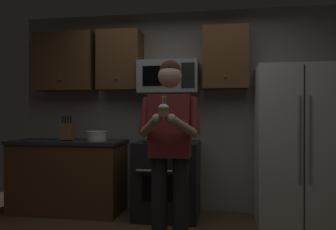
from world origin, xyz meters
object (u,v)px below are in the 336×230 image
oven_range (167,179)px  cupcake (164,110)px  person (170,143)px  microwave (169,77)px  bowl_large_white (97,136)px  knife_block (67,132)px  refrigerator (297,146)px

oven_range → cupcake: size_ratio=5.36×
person → cupcake: 0.44m
oven_range → person: size_ratio=0.53×
microwave → bowl_large_white: 1.18m
microwave → knife_block: (-1.29, -0.15, -0.69)m
person → refrigerator: bearing=35.9°
knife_block → cupcake: (1.47, -1.29, 0.26)m
refrigerator → person: 1.62m
oven_range → cupcake: cupcake is taller
person → cupcake: (0.00, -0.33, 0.30)m
oven_range → refrigerator: size_ratio=0.52×
microwave → bowl_large_white: (-0.92, -0.09, -0.74)m
microwave → cupcake: 1.51m
oven_range → bowl_large_white: 1.06m
microwave → refrigerator: microwave is taller
refrigerator → person: (-1.31, -0.95, 0.10)m
bowl_large_white → person: size_ratio=0.15×
oven_range → bowl_large_white: bearing=178.2°
oven_range → microwave: microwave is taller
refrigerator → bowl_large_white: (-2.42, 0.07, 0.08)m
person → oven_range: bearing=100.7°
bowl_large_white → cupcake: (1.11, -1.35, 0.31)m
oven_range → person: (0.19, -0.99, 0.53)m
person → cupcake: size_ratio=10.13×
knife_block → refrigerator: bearing=-0.2°
knife_block → person: (1.47, -0.96, -0.04)m
person → bowl_large_white: bearing=137.4°
bowl_large_white → cupcake: bearing=-50.6°
refrigerator → person: refrigerator is taller
knife_block → cupcake: 1.97m
microwave → knife_block: bearing=-173.4°
refrigerator → knife_block: bearing=179.8°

